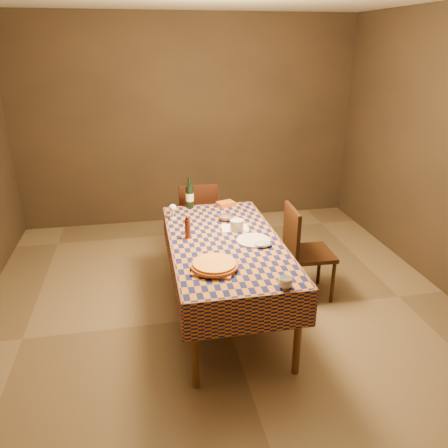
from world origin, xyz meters
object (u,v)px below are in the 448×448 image
(wine_bottle, at_px, (190,196))
(chair_right, at_px, (302,247))
(white_plate, at_px, (253,240))
(chair_far, at_px, (197,217))
(dining_table, at_px, (225,248))
(cutting_board, at_px, (214,268))
(bowl, at_px, (226,218))
(pizza, at_px, (214,264))

(wine_bottle, relative_size, chair_right, 0.34)
(wine_bottle, relative_size, white_plate, 1.12)
(wine_bottle, bearing_deg, chair_far, 71.59)
(wine_bottle, relative_size, chair_far, 0.34)
(chair_far, relative_size, chair_right, 1.00)
(dining_table, height_order, cutting_board, cutting_board)
(cutting_board, bearing_deg, white_plate, 45.70)
(wine_bottle, xyz_separation_m, chair_right, (0.99, -0.63, -0.37))
(bowl, xyz_separation_m, chair_right, (0.70, -0.22, -0.27))
(white_plate, bearing_deg, wine_bottle, 114.77)
(cutting_board, height_order, pizza, pizza)
(wine_bottle, xyz_separation_m, chair_far, (0.11, 0.34, -0.37))
(wine_bottle, distance_m, chair_far, 0.51)
(wine_bottle, distance_m, chair_right, 1.23)
(pizza, distance_m, chair_far, 1.71)
(pizza, xyz_separation_m, chair_right, (0.97, 0.71, -0.28))
(dining_table, xyz_separation_m, bowl, (0.09, 0.45, 0.10))
(wine_bottle, bearing_deg, cutting_board, -89.15)
(cutting_board, bearing_deg, chair_far, 86.84)
(dining_table, xyz_separation_m, white_plate, (0.23, -0.07, 0.08))
(bowl, xyz_separation_m, chair_far, (-0.18, 0.75, -0.27))
(dining_table, distance_m, pizza, 0.53)
(dining_table, xyz_separation_m, pizza, (-0.18, -0.48, 0.11))
(dining_table, distance_m, chair_far, 1.21)
(white_plate, relative_size, chair_far, 0.31)
(cutting_board, distance_m, white_plate, 0.58)
(dining_table, relative_size, bowl, 12.92)
(dining_table, height_order, chair_far, chair_far)
(dining_table, distance_m, chair_right, 0.85)
(pizza, xyz_separation_m, chair_far, (0.09, 1.68, -0.28))
(chair_right, bearing_deg, dining_table, -163.97)
(white_plate, bearing_deg, dining_table, 163.84)
(pizza, height_order, white_plate, pizza)
(cutting_board, bearing_deg, chair_right, 36.21)
(cutting_board, bearing_deg, dining_table, 69.89)
(chair_far, bearing_deg, wine_bottle, -108.41)
(bowl, distance_m, chair_right, 0.79)
(pizza, distance_m, chair_right, 1.24)
(cutting_board, distance_m, pizza, 0.03)
(dining_table, distance_m, cutting_board, 0.52)
(chair_far, bearing_deg, chair_right, -47.75)
(dining_table, xyz_separation_m, chair_right, (0.80, 0.23, -0.17))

